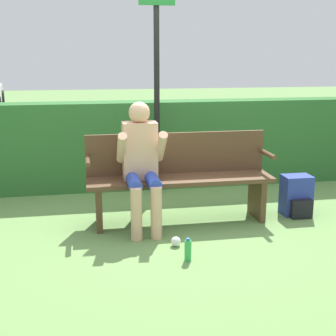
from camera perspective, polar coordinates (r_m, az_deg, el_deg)
The scene contains 8 objects.
ground_plane at distance 5.08m, azimuth 1.47°, elevation -6.55°, with size 40.00×40.00×0.00m, color #668E4C.
hedge_back at distance 6.32m, azimuth -1.17°, elevation 2.92°, with size 12.00×0.41×1.16m.
park_bench at distance 5.00m, azimuth 1.35°, elevation -0.92°, with size 1.97×0.46×0.94m.
person_seated at distance 4.75m, azimuth -3.27°, elevation 1.03°, with size 0.49×0.63×1.29m.
backpack at distance 5.44m, azimuth 15.41°, elevation -3.35°, with size 0.31×0.31×0.45m.
water_bottle at distance 4.14m, azimuth 2.45°, elevation -9.97°, with size 0.06×0.06×0.21m.
signpost at distance 5.83m, azimuth -1.37°, elevation 10.68°, with size 0.43×0.09×2.58m.
litter_crumple at distance 4.45m, azimuth 0.96°, elevation -8.95°, with size 0.09×0.09×0.09m.
Camera 1 is at (-0.97, -4.67, 1.75)m, focal length 50.00 mm.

